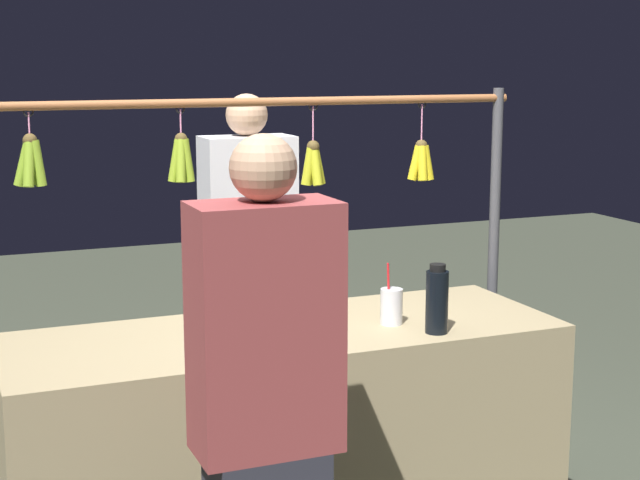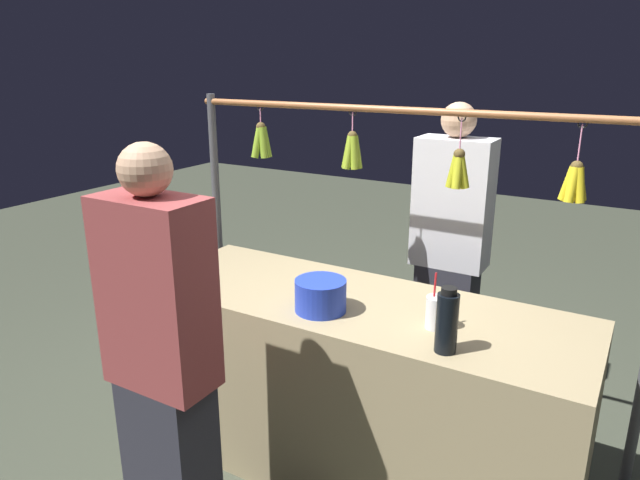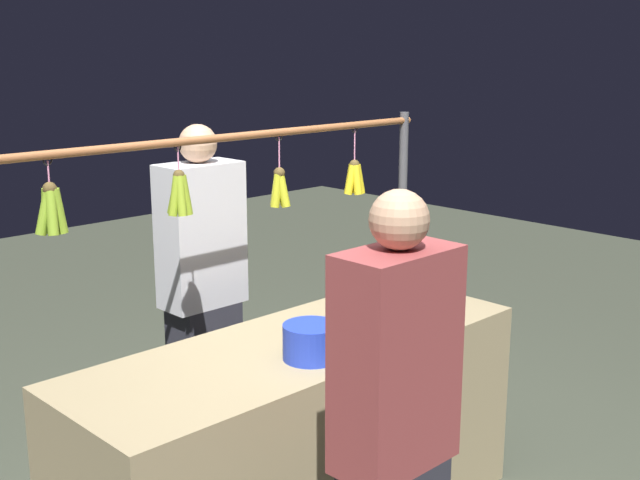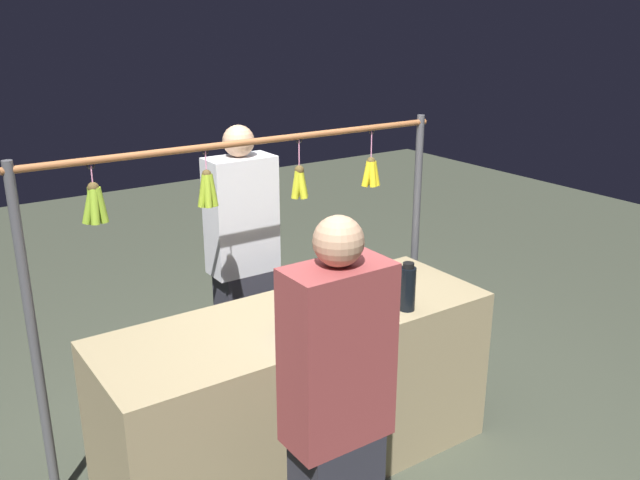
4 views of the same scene
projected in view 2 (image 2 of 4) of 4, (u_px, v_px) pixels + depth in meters
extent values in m
plane|color=#3E4335|center=(353.00, 464.00, 2.68)|extent=(12.00, 12.00, 0.00)
cube|color=tan|center=(355.00, 387.00, 2.56)|extent=(1.92, 0.68, 0.82)
cylinder|color=#4C4C51|center=(219.00, 239.00, 3.31)|extent=(0.04, 0.04, 1.63)
cylinder|color=#9E6038|center=(402.00, 110.00, 2.55)|extent=(2.25, 0.03, 0.03)
torus|color=black|center=(583.00, 123.00, 2.19)|extent=(0.04, 0.01, 0.04)
cylinder|color=pink|center=(580.00, 146.00, 2.22)|extent=(0.01, 0.01, 0.16)
sphere|color=brown|center=(577.00, 167.00, 2.24)|extent=(0.05, 0.05, 0.05)
cylinder|color=yellow|center=(568.00, 184.00, 2.28)|extent=(0.07, 0.04, 0.14)
cylinder|color=yellow|center=(572.00, 185.00, 2.25)|extent=(0.05, 0.06, 0.15)
cylinder|color=yellow|center=(579.00, 185.00, 2.25)|extent=(0.06, 0.05, 0.15)
cylinder|color=yellow|center=(580.00, 184.00, 2.27)|extent=(0.06, 0.06, 0.15)
cylinder|color=yellow|center=(574.00, 183.00, 2.29)|extent=(0.04, 0.06, 0.14)
torus|color=black|center=(462.00, 117.00, 2.42)|extent=(0.04, 0.01, 0.04)
cylinder|color=pink|center=(461.00, 136.00, 2.44)|extent=(0.01, 0.01, 0.15)
sphere|color=brown|center=(459.00, 154.00, 2.47)|extent=(0.05, 0.05, 0.05)
cylinder|color=gold|center=(454.00, 171.00, 2.50)|extent=(0.06, 0.04, 0.15)
cylinder|color=gold|center=(457.00, 172.00, 2.47)|extent=(0.04, 0.07, 0.15)
cylinder|color=gold|center=(462.00, 172.00, 2.48)|extent=(0.07, 0.04, 0.15)
cylinder|color=gold|center=(459.00, 171.00, 2.51)|extent=(0.04, 0.07, 0.15)
torus|color=black|center=(353.00, 112.00, 2.67)|extent=(0.04, 0.01, 0.04)
cylinder|color=pink|center=(353.00, 124.00, 2.69)|extent=(0.01, 0.01, 0.11)
sphere|color=brown|center=(352.00, 136.00, 2.70)|extent=(0.05, 0.05, 0.05)
cylinder|color=#8EAD28|center=(348.00, 152.00, 2.74)|extent=(0.06, 0.04, 0.16)
cylinder|color=#8EAD28|center=(349.00, 153.00, 2.71)|extent=(0.05, 0.06, 0.16)
cylinder|color=#8EAD28|center=(354.00, 153.00, 2.71)|extent=(0.05, 0.05, 0.16)
cylinder|color=#8EAD28|center=(357.00, 152.00, 2.73)|extent=(0.06, 0.05, 0.16)
cylinder|color=#8EAD28|center=(353.00, 152.00, 2.75)|extent=(0.05, 0.07, 0.16)
torus|color=black|center=(260.00, 107.00, 2.92)|extent=(0.04, 0.01, 0.04)
cylinder|color=pink|center=(260.00, 117.00, 2.94)|extent=(0.01, 0.01, 0.10)
sphere|color=brown|center=(261.00, 127.00, 2.95)|extent=(0.05, 0.05, 0.05)
cylinder|color=#81A92A|center=(258.00, 142.00, 2.99)|extent=(0.08, 0.04, 0.16)
cylinder|color=#81A92A|center=(257.00, 143.00, 2.96)|extent=(0.05, 0.07, 0.16)
cylinder|color=#81A92A|center=(263.00, 143.00, 2.96)|extent=(0.06, 0.05, 0.16)
cylinder|color=#81A92A|center=(266.00, 142.00, 2.98)|extent=(0.06, 0.05, 0.16)
cylinder|color=#81A92A|center=(263.00, 142.00, 3.00)|extent=(0.04, 0.06, 0.16)
cylinder|color=black|center=(447.00, 323.00, 1.99)|extent=(0.08, 0.08, 0.21)
cylinder|color=black|center=(449.00, 291.00, 1.95)|extent=(0.05, 0.05, 0.02)
cylinder|color=blue|center=(321.00, 295.00, 2.33)|extent=(0.21, 0.21, 0.13)
cylinder|color=silver|center=(436.00, 312.00, 2.18)|extent=(0.08, 0.08, 0.13)
cylinder|color=red|center=(434.00, 301.00, 2.17)|extent=(0.01, 0.02, 0.22)
cube|color=#2D2D38|center=(444.00, 329.00, 3.17)|extent=(0.31, 0.21, 0.76)
cube|color=silver|center=(453.00, 203.00, 2.96)|extent=(0.38, 0.21, 0.67)
sphere|color=tan|center=(459.00, 120.00, 2.83)|extent=(0.17, 0.17, 0.17)
cube|color=#2D2D38|center=(173.00, 471.00, 2.09)|extent=(0.30, 0.20, 0.74)
cube|color=#993F3F|center=(156.00, 294.00, 1.88)|extent=(0.37, 0.20, 0.65)
sphere|color=tan|center=(145.00, 170.00, 1.76)|extent=(0.17, 0.17, 0.17)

